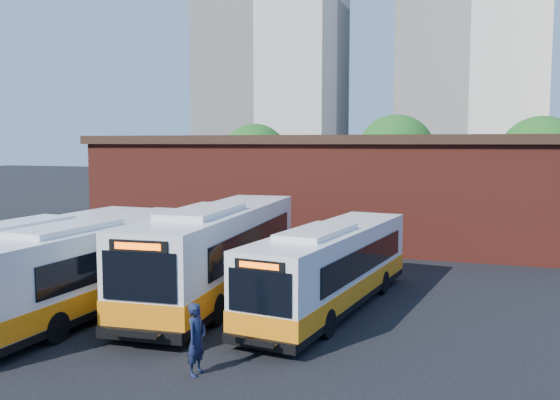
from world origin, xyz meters
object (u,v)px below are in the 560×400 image
(transit_worker, at_px, (197,339))
(bus_east, at_px, (331,270))
(bus_west, at_px, (51,259))
(bus_midwest, at_px, (95,270))
(bus_mideast, at_px, (218,254))

(transit_worker, bearing_deg, bus_east, -10.06)
(bus_west, xyz_separation_m, transit_worker, (9.09, -5.52, -0.47))
(bus_west, xyz_separation_m, bus_midwest, (3.03, -1.40, 0.08))
(bus_west, height_order, transit_worker, bus_west)
(bus_west, relative_size, transit_worker, 6.10)
(bus_midwest, xyz_separation_m, bus_mideast, (3.30, 3.30, 0.15))
(bus_midwest, relative_size, transit_worker, 6.44)
(bus_east, relative_size, transit_worker, 6.10)
(bus_west, bearing_deg, transit_worker, -28.99)
(bus_west, relative_size, bus_mideast, 0.86)
(bus_west, height_order, bus_mideast, bus_mideast)
(bus_west, bearing_deg, bus_midwest, -22.54)
(bus_midwest, height_order, bus_mideast, bus_mideast)
(bus_west, bearing_deg, bus_east, 10.29)
(bus_mideast, relative_size, transit_worker, 7.12)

